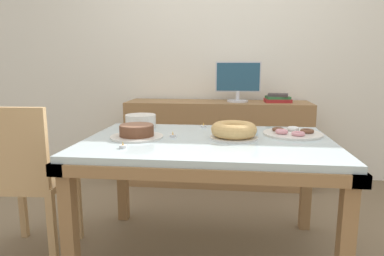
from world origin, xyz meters
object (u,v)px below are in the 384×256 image
object	(u,v)px
tealight_near_cakes	(123,146)
tealight_centre	(173,135)
chair	(26,176)
computer_monitor	(238,82)
book_stack	(278,98)
tealight_near_front	(204,126)
cake_golden_bundt	(234,131)
cake_chocolate_round	(137,132)
plate_stack	(141,121)
pastry_platter	(293,133)

from	to	relation	value
tealight_near_cakes	tealight_centre	xyz separation A→B (m)	(0.21, 0.30, 0.00)
chair	tealight_centre	bearing A→B (deg)	14.05
computer_monitor	tealight_near_cakes	xyz separation A→B (m)	(-0.61, -1.60, -0.26)
book_stack	tealight_near_front	distance (m)	1.15
cake_golden_bundt	computer_monitor	bearing A→B (deg)	88.31
cake_chocolate_round	plate_stack	xyz separation A→B (m)	(-0.07, 0.34, 0.01)
book_stack	tealight_near_cakes	world-z (taller)	book_stack
cake_chocolate_round	book_stack	bearing A→B (deg)	53.67
pastry_platter	chair	bearing A→B (deg)	-167.09
book_stack	tealight_centre	xyz separation A→B (m)	(-0.78, -1.30, -0.11)
cake_golden_bundt	chair	bearing A→B (deg)	-169.96
chair	tealight_near_front	distance (m)	1.15
chair	computer_monitor	xyz separation A→B (m)	(1.23, 1.51, 0.48)
chair	plate_stack	xyz separation A→B (m)	(0.56, 0.50, 0.25)
plate_stack	tealight_centre	world-z (taller)	plate_stack
tealight_centre	cake_chocolate_round	bearing A→B (deg)	-168.60
pastry_platter	tealight_near_cakes	size ratio (longest dim) A/B	9.02
pastry_platter	tealight_centre	world-z (taller)	pastry_platter
tealight_near_front	tealight_centre	xyz separation A→B (m)	(-0.16, -0.34, 0.00)
cake_golden_bundt	plate_stack	bearing A→B (deg)	155.56
cake_golden_bundt	tealight_near_cakes	xyz separation A→B (m)	(-0.57, -0.31, -0.04)
computer_monitor	cake_golden_bundt	xyz separation A→B (m)	(-0.04, -1.29, -0.22)
cake_chocolate_round	pastry_platter	bearing A→B (deg)	11.55
chair	tealight_near_front	xyz separation A→B (m)	(0.99, 0.55, 0.22)
computer_monitor	pastry_platter	xyz separation A→B (m)	(0.32, -1.15, -0.26)
chair	computer_monitor	size ratio (longest dim) A/B	2.22
chair	tealight_centre	size ratio (longest dim) A/B	23.50
cake_golden_bundt	book_stack	bearing A→B (deg)	72.32
computer_monitor	tealight_near_cakes	size ratio (longest dim) A/B	10.60
cake_golden_bundt	tealight_near_front	xyz separation A→B (m)	(-0.21, 0.34, -0.04)
cake_chocolate_round	tealight_centre	bearing A→B (deg)	11.40
chair	cake_golden_bundt	size ratio (longest dim) A/B	3.31
book_stack	pastry_platter	size ratio (longest dim) A/B	0.69
book_stack	tealight_near_front	xyz separation A→B (m)	(-0.62, -0.96, -0.11)
cake_golden_bundt	pastry_platter	world-z (taller)	cake_golden_bundt
tealight_near_cakes	cake_chocolate_round	bearing A→B (deg)	89.85
cake_chocolate_round	tealight_near_cakes	distance (m)	0.26
cake_chocolate_round	cake_golden_bundt	distance (m)	0.58
tealight_centre	cake_golden_bundt	bearing A→B (deg)	0.53
book_stack	cake_golden_bundt	world-z (taller)	book_stack
book_stack	tealight_near_cakes	xyz separation A→B (m)	(-0.99, -1.60, -0.11)
tealight_centre	chair	bearing A→B (deg)	-165.95
book_stack	pastry_platter	bearing A→B (deg)	-92.53
tealight_near_front	pastry_platter	bearing A→B (deg)	-18.63
plate_stack	tealight_near_cakes	xyz separation A→B (m)	(0.06, -0.60, -0.03)
cake_chocolate_round	tealight_near_cakes	size ratio (longest dim) A/B	7.86
cake_golden_bundt	tealight_centre	distance (m)	0.36
tealight_near_cakes	plate_stack	bearing A→B (deg)	96.21
chair	plate_stack	bearing A→B (deg)	42.04
cake_golden_bundt	tealight_near_cakes	world-z (taller)	cake_golden_bundt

